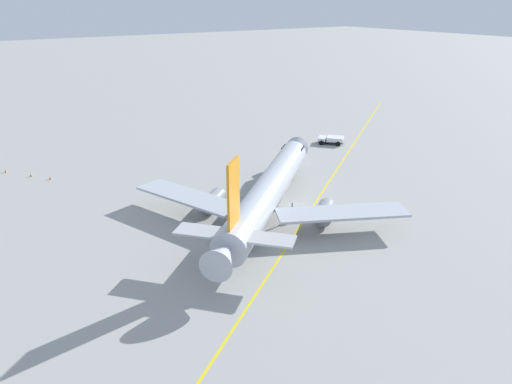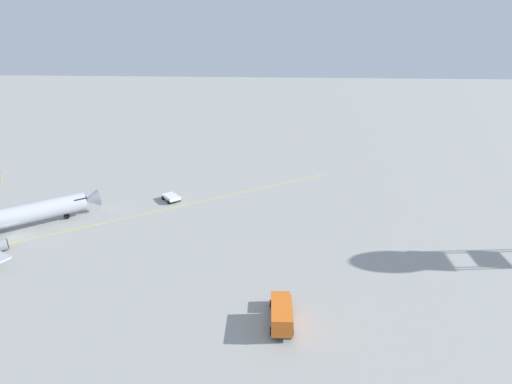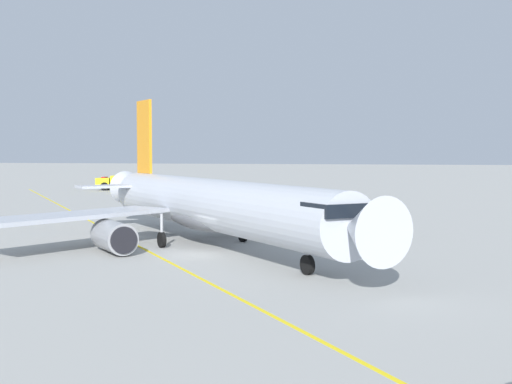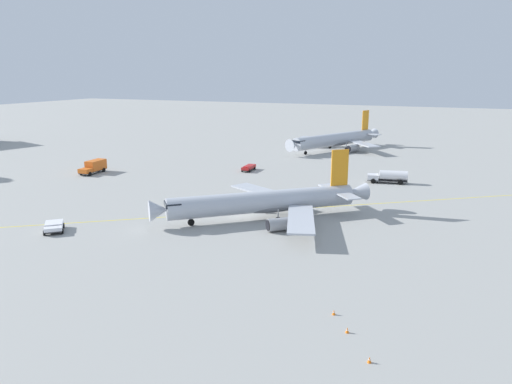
# 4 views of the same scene
# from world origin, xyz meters

# --- Properties ---
(ground_plane) EXTENTS (600.00, 600.00, 0.00)m
(ground_plane) POSITION_xyz_m (0.00, 0.00, 0.00)
(ground_plane) COLOR #9E9E99
(airliner_main) EXTENTS (28.02, 31.15, 11.17)m
(airliner_main) POSITION_xyz_m (-0.56, 3.52, 2.83)
(airliner_main) COLOR #B2B7C1
(airliner_main) RESTS_ON ground_plane
(fire_tender_truck) EXTENTS (11.07, 4.34, 2.50)m
(fire_tender_truck) POSITION_xyz_m (-33.23, 67.80, 1.54)
(fire_tender_truck) COLOR #232326
(fire_tender_truck) RESTS_ON ground_plane
(taxiway_centreline) EXTENTS (91.03, 126.38, 0.01)m
(taxiway_centreline) POSITION_xyz_m (-6.10, 3.35, 0.00)
(taxiway_centreline) COLOR yellow
(taxiway_centreline) RESTS_ON ground_plane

